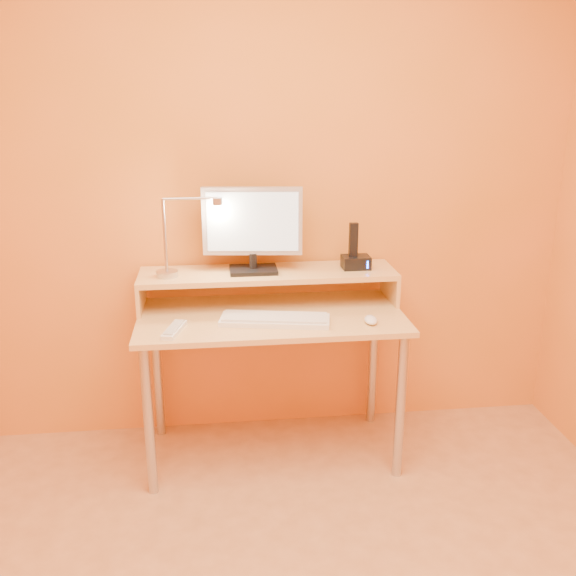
{
  "coord_description": "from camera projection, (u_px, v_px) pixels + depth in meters",
  "views": [
    {
      "loc": [
        -0.25,
        -1.54,
        1.72
      ],
      "look_at": [
        0.07,
        1.13,
        0.86
      ],
      "focal_mm": 39.94,
      "sensor_mm": 36.0,
      "label": 1
    }
  ],
  "objects": [
    {
      "name": "desk_leg_fr",
      "position": [
        400.0,
        407.0,
        2.84
      ],
      "size": [
        0.04,
        0.04,
        0.69
      ],
      "primitive_type": "cylinder",
      "color": "#B6B5BE",
      "rests_on": "floor"
    },
    {
      "name": "monitor_screen",
      "position": [
        253.0,
        222.0,
        2.91
      ],
      "size": [
        0.41,
        0.05,
        0.27
      ],
      "primitive_type": "cube",
      "rotation": [
        0.0,
        0.0,
        -0.11
      ],
      "color": "#CBE9FD",
      "rests_on": "monitor_panel"
    },
    {
      "name": "lamp_post",
      "position": [
        165.0,
        236.0,
        2.86
      ],
      "size": [
        0.01,
        0.01,
        0.33
      ],
      "primitive_type": "cylinder",
      "color": "#B6B5BE",
      "rests_on": "lamp_base"
    },
    {
      "name": "lamp_base",
      "position": [
        167.0,
        274.0,
        2.91
      ],
      "size": [
        0.1,
        0.1,
        0.02
      ],
      "primitive_type": "cylinder",
      "color": "#B6B5BE",
      "rests_on": "desk_shelf"
    },
    {
      "name": "desk_leg_fl",
      "position": [
        149.0,
        422.0,
        2.72
      ],
      "size": [
        0.04,
        0.04,
        0.69
      ],
      "primitive_type": "cylinder",
      "color": "#B6B5BE",
      "rests_on": "floor"
    },
    {
      "name": "desk_leg_br",
      "position": [
        373.0,
        361.0,
        3.32
      ],
      "size": [
        0.04,
        0.04,
        0.69
      ],
      "primitive_type": "cylinder",
      "color": "#B6B5BE",
      "rests_on": "floor"
    },
    {
      "name": "monitor_back",
      "position": [
        252.0,
        220.0,
        2.95
      ],
      "size": [
        0.41,
        0.06,
        0.27
      ],
      "primitive_type": "cube",
      "rotation": [
        0.0,
        0.0,
        -0.11
      ],
      "color": "black",
      "rests_on": "monitor_panel"
    },
    {
      "name": "monitor_foot",
      "position": [
        253.0,
        270.0,
        2.99
      ],
      "size": [
        0.22,
        0.16,
        0.02
      ],
      "primitive_type": "cube",
      "color": "black",
      "rests_on": "desk_shelf"
    },
    {
      "name": "wall_back",
      "position": [
        264.0,
        187.0,
        3.05
      ],
      "size": [
        3.0,
        0.04,
        2.5
      ],
      "primitive_type": "cube",
      "color": "#F88C3E",
      "rests_on": "floor"
    },
    {
      "name": "lamp_head",
      "position": [
        218.0,
        201.0,
        2.84
      ],
      "size": [
        0.04,
        0.04,
        0.03
      ],
      "primitive_type": "cylinder",
      "color": "#B6B5BE",
      "rests_on": "lamp_arm"
    },
    {
      "name": "desk_leg_bl",
      "position": [
        158.0,
        372.0,
        3.19
      ],
      "size": [
        0.04,
        0.04,
        0.69
      ],
      "primitive_type": "cylinder",
      "color": "#B6B5BE",
      "rests_on": "floor"
    },
    {
      "name": "phone_dock",
      "position": [
        356.0,
        262.0,
        3.04
      ],
      "size": [
        0.13,
        0.1,
        0.06
      ],
      "primitive_type": "cube",
      "rotation": [
        0.0,
        0.0,
        0.01
      ],
      "color": "black",
      "rests_on": "desk_shelf"
    },
    {
      "name": "shelf_riser_right",
      "position": [
        390.0,
        285.0,
        3.09
      ],
      "size": [
        0.02,
        0.3,
        0.14
      ],
      "primitive_type": "cube",
      "color": "#ECB87A",
      "rests_on": "desk_lower"
    },
    {
      "name": "monitor_neck",
      "position": [
        253.0,
        261.0,
        2.98
      ],
      "size": [
        0.04,
        0.04,
        0.07
      ],
      "primitive_type": "cylinder",
      "color": "black",
      "rests_on": "monitor_foot"
    },
    {
      "name": "mouse",
      "position": [
        371.0,
        320.0,
        2.79
      ],
      "size": [
        0.06,
        0.1,
        0.03
      ],
      "primitive_type": "ellipsoid",
      "rotation": [
        0.0,
        0.0,
        -0.07
      ],
      "color": "white",
      "rests_on": "desk_lower"
    },
    {
      "name": "monitor_panel",
      "position": [
        252.0,
        221.0,
        2.93
      ],
      "size": [
        0.46,
        0.09,
        0.31
      ],
      "primitive_type": "cube",
      "rotation": [
        0.0,
        0.0,
        -0.11
      ],
      "color": "#AEAEB7",
      "rests_on": "monitor_neck"
    },
    {
      "name": "lamp_arm",
      "position": [
        190.0,
        198.0,
        2.82
      ],
      "size": [
        0.24,
        0.01,
        0.01
      ],
      "primitive_type": "cylinder",
      "rotation": [
        0.0,
        1.57,
        0.0
      ],
      "color": "#B6B5BE",
      "rests_on": "lamp_post"
    },
    {
      "name": "desk_shelf",
      "position": [
        268.0,
        274.0,
        3.0
      ],
      "size": [
        1.2,
        0.3,
        0.02
      ],
      "primitive_type": "cube",
      "color": "#ECB87A",
      "rests_on": "desk_lower"
    },
    {
      "name": "shelf_riser_left",
      "position": [
        141.0,
        295.0,
        2.96
      ],
      "size": [
        0.02,
        0.3,
        0.14
      ],
      "primitive_type": "cube",
      "color": "#ECB87A",
      "rests_on": "desk_lower"
    },
    {
      "name": "lamp_bulb",
      "position": [
        218.0,
        205.0,
        2.85
      ],
      "size": [
        0.03,
        0.03,
        0.0
      ],
      "primitive_type": "cylinder",
      "color": "#FFEAC6",
      "rests_on": "lamp_head"
    },
    {
      "name": "phone_handset",
      "position": [
        353.0,
        240.0,
        3.0
      ],
      "size": [
        0.04,
        0.03,
        0.16
      ],
      "primitive_type": "cube",
      "rotation": [
        0.0,
        0.0,
        0.01
      ],
      "color": "black",
      "rests_on": "phone_dock"
    },
    {
      "name": "keyboard",
      "position": [
        275.0,
        320.0,
        2.8
      ],
      "size": [
        0.5,
        0.24,
        0.02
      ],
      "primitive_type": "cube",
      "rotation": [
        0.0,
        0.0,
        -0.19
      ],
      "color": "white",
      "rests_on": "desk_lower"
    },
    {
      "name": "desk_lower",
      "position": [
        271.0,
        317.0,
        2.91
      ],
      "size": [
        1.2,
        0.6,
        0.02
      ],
      "primitive_type": "cube",
      "color": "#ECB87A",
      "rests_on": "floor"
    },
    {
      "name": "phone_led",
      "position": [
        368.0,
        265.0,
        2.99
      ],
      "size": [
        0.01,
        0.0,
        0.04
      ],
      "primitive_type": "cube",
      "color": "blue",
      "rests_on": "phone_dock"
    },
    {
      "name": "remote_control",
      "position": [
        174.0,
        330.0,
        2.7
      ],
      "size": [
        0.1,
        0.21,
        0.02
      ],
      "primitive_type": "cube",
      "rotation": [
        0.0,
        0.0,
        -0.26
      ],
      "color": "white",
      "rests_on": "desk_lower"
    }
  ]
}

